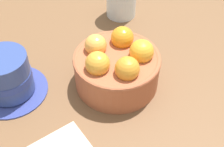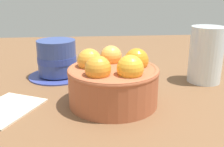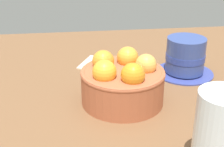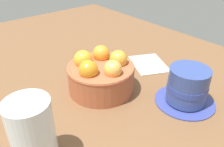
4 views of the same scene
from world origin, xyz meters
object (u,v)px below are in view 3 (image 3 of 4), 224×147
coffee_cup (185,57)px  folded_napkin (106,64)px  water_glass (220,134)px  terracotta_bowl (122,81)px

coffee_cup → folded_napkin: (17.04, -6.92, -3.58)cm
water_glass → folded_napkin: 40.57cm
terracotta_bowl → water_glass: (-9.65, 20.57, 1.67)cm
terracotta_bowl → folded_napkin: size_ratio=1.35×
terracotta_bowl → coffee_cup: (-15.89, -11.21, -0.37)cm
coffee_cup → folded_napkin: coffee_cup is taller
coffee_cup → water_glass: water_glass is taller
coffee_cup → water_glass: size_ratio=1.11×
coffee_cup → water_glass: (6.24, 31.78, 2.04)cm
folded_napkin → water_glass: bearing=105.6°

